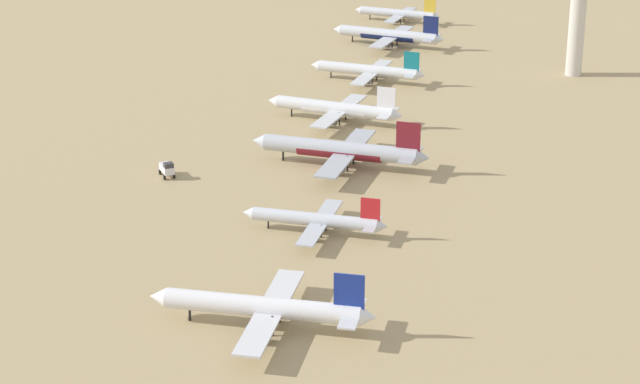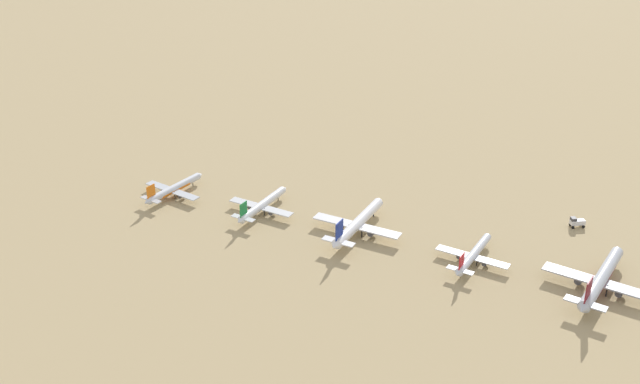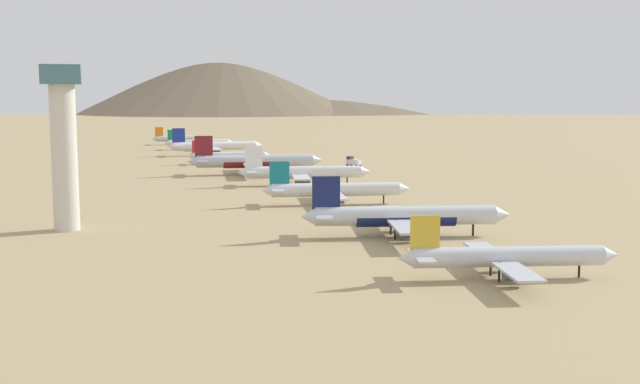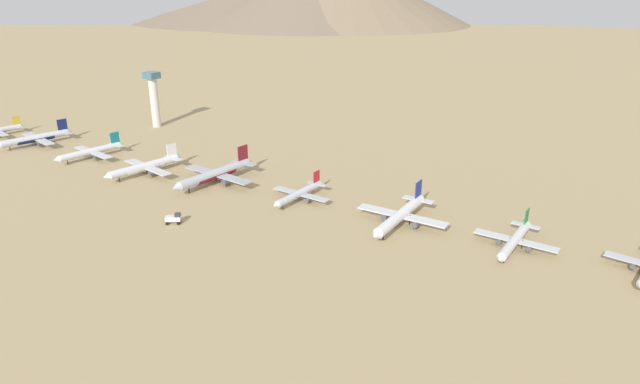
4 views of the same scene
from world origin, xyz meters
TOP-DOWN VIEW (x-y plane):
  - ground_plane at (0.00, 0.00)m, footprint 1880.53×1880.53m
  - parked_jet_0 at (4.73, -153.75)m, footprint 31.63×25.91m
  - parked_jet_1 at (3.10, -119.40)m, footprint 38.47×31.54m
  - parked_jet_2 at (2.79, -76.15)m, footprint 35.38×28.91m
  - parked_jet_3 at (5.36, -36.48)m, footprint 38.04×31.14m
  - parked_jet_4 at (-2.35, -2.67)m, footprint 43.97×35.82m
  - parked_jet_5 at (-4.53, 37.72)m, footprint 31.05×25.22m
  - parked_jet_6 at (-4.01, 80.18)m, footprint 40.61×32.89m
  - parked_jet_7 at (-6.37, 118.32)m, footprint 32.66×26.50m
  - parked_jet_8 at (-10.16, 156.05)m, footprint 31.62×25.81m
  - service_truck at (36.21, 11.87)m, footprint 5.03×5.67m
  - control_tower at (-56.42, -95.77)m, footprint 7.20×7.20m
  - desert_hill_0 at (116.97, 839.65)m, footprint 410.94×410.94m
  - desert_hill_2 at (258.85, 928.38)m, footprint 537.71×537.71m

SIDE VIEW (x-z plane):
  - ground_plane at x=0.00m, z-range 0.00..0.00m
  - service_truck at x=36.21m, z-range 0.13..4.03m
  - parked_jet_5 at x=-4.53m, z-range -1.46..7.49m
  - parked_jet_8 at x=-10.16m, z-range -1.53..7.60m
  - parked_jet_0 at x=4.73m, z-range -1.50..7.67m
  - parked_jet_7 at x=-6.37m, z-range -1.54..7.88m
  - parked_jet_2 at x=2.79m, z-range -1.67..8.55m
  - parked_jet_3 at x=5.36m, z-range -1.84..9.17m
  - parked_jet_1 at x=3.10m, z-range -1.87..9.30m
  - parked_jet_6 at x=-4.01m, z-range -1.92..9.82m
  - parked_jet_4 at x=-2.35m, z-range -2.12..10.56m
  - control_tower at x=-56.42m, z-range 1.74..33.02m
  - desert_hill_2 at x=258.85m, z-range 0.00..92.20m
  - desert_hill_0 at x=116.97m, z-range 0.00..110.04m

